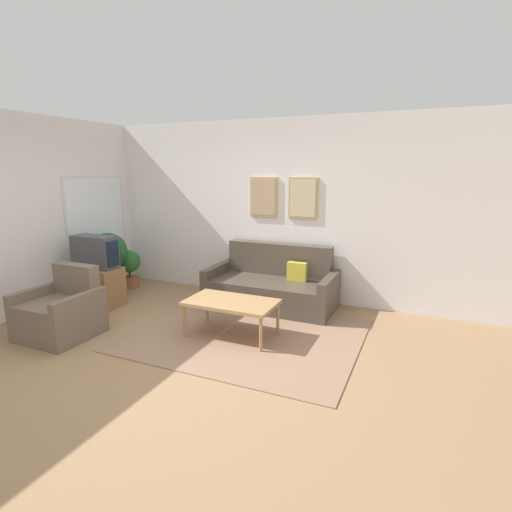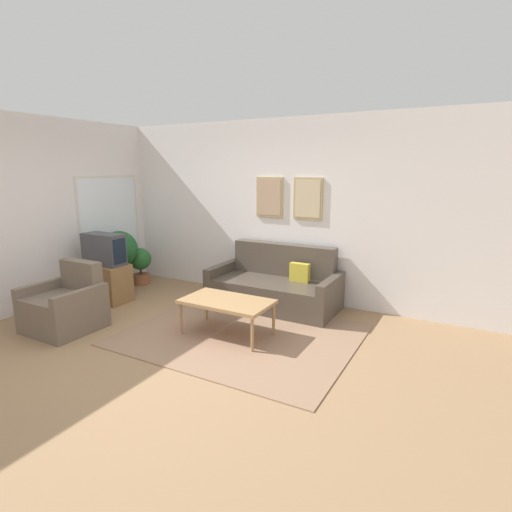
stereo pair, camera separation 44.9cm
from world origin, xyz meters
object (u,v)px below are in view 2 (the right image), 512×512
at_px(couch, 275,286).
at_px(potted_plant_tall, 119,251).
at_px(tv, 104,249).
at_px(armchair, 66,307).
at_px(coffee_table, 227,303).

height_order(couch, potted_plant_tall, potted_plant_tall).
bearing_deg(potted_plant_tall, tv, -61.70).
relative_size(couch, armchair, 2.23).
distance_m(tv, potted_plant_tall, 0.66).
xyz_separation_m(armchair, potted_plant_tall, (-0.72, 1.57, 0.36)).
relative_size(coffee_table, tv, 1.60).
xyz_separation_m(couch, coffee_table, (-0.04, -1.24, 0.12)).
bearing_deg(tv, coffee_table, -5.13).
height_order(couch, coffee_table, couch).
bearing_deg(potted_plant_tall, couch, 9.99).
relative_size(armchair, potted_plant_tall, 0.84).
relative_size(coffee_table, potted_plant_tall, 1.09).
xyz_separation_m(coffee_table, potted_plant_tall, (-2.60, 0.77, 0.24)).
distance_m(couch, tv, 2.60).
xyz_separation_m(couch, armchair, (-1.91, -2.04, -0.01)).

